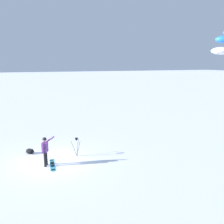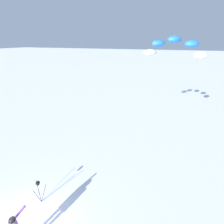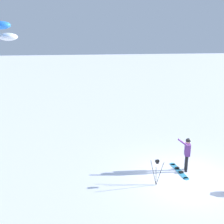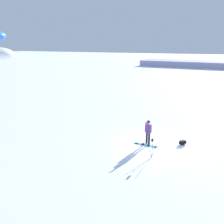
{
  "view_description": "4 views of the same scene",
  "coord_description": "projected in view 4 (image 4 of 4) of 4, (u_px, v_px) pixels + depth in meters",
  "views": [
    {
      "loc": [
        -14.2,
        1.5,
        6.05
      ],
      "look_at": [
        -1.65,
        -3.33,
        3.23
      ],
      "focal_mm": 37.81,
      "sensor_mm": 36.0,
      "label": 1
    },
    {
      "loc": [
        -5.31,
        3.3,
        7.54
      ],
      "look_at": [
        -2.35,
        -4.56,
        4.11
      ],
      "focal_mm": 28.52,
      "sensor_mm": 36.0,
      "label": 2
    },
    {
      "loc": [
        9.45,
        -6.26,
        6.3
      ],
      "look_at": [
        -1.57,
        -3.19,
        3.14
      ],
      "focal_mm": 39.21,
      "sensor_mm": 36.0,
      "label": 3
    },
    {
      "loc": [
        3.58,
        -15.71,
        7.1
      ],
      "look_at": [
        -1.68,
        -3.38,
        3.27
      ],
      "focal_mm": 39.24,
      "sensor_mm": 36.0,
      "label": 4
    }
  ],
  "objects": [
    {
      "name": "distant_ridge",
      "position": [
        219.0,
        65.0,
        70.85
      ],
      "size": [
        45.32,
        13.33,
        1.71
      ],
      "color": "#A8A2C7",
      "rests_on": "ground_plane"
    },
    {
      "name": "snowboard",
      "position": [
        146.0,
        145.0,
        17.49
      ],
      "size": [
        1.81,
        0.39,
        0.1
      ],
      "color": "teal",
      "rests_on": "ground_plane"
    },
    {
      "name": "camera_tripod",
      "position": [
        152.0,
        144.0,
        15.42
      ],
      "size": [
        0.68,
        0.6,
        1.27
      ],
      "color": "#262628",
      "rests_on": "ground_plane"
    },
    {
      "name": "snowboarder",
      "position": [
        148.0,
        129.0,
        17.49
      ],
      "size": [
        0.47,
        0.79,
        1.81
      ],
      "color": "black",
      "rests_on": "ground_plane"
    },
    {
      "name": "gear_bag_large",
      "position": [
        183.0,
        142.0,
        17.58
      ],
      "size": [
        0.71,
        0.72,
        0.32
      ],
      "color": "black",
      "rests_on": "ground_plane"
    },
    {
      "name": "ground_plane",
      "position": [
        153.0,
        147.0,
        17.2
      ],
      "size": [
        300.0,
        300.0,
        0.0
      ],
      "primitive_type": "plane",
      "color": "white"
    }
  ]
}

